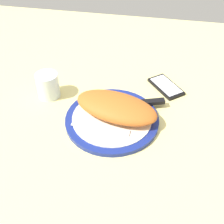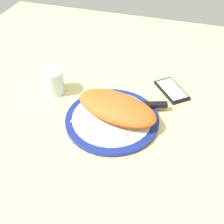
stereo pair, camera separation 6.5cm
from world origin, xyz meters
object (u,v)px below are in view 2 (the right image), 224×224
at_px(smartphone, 172,90).
at_px(water_glass, 54,83).
at_px(calzone, 117,107).
at_px(knife, 141,105).
at_px(fork, 104,129).
at_px(plate, 112,119).

relative_size(smartphone, water_glass, 1.70).
relative_size(calzone, knife, 1.17).
relative_size(calzone, fork, 1.60).
xyz_separation_m(smartphone, water_glass, (-0.38, -0.11, 0.03)).
bearing_deg(knife, calzone, -138.65).
xyz_separation_m(plate, smartphone, (0.15, 0.19, -0.00)).
height_order(calzone, fork, calzone).
bearing_deg(calzone, plate, -118.52).
height_order(knife, smartphone, knife).
xyz_separation_m(fork, smartphone, (0.16, 0.25, -0.01)).
bearing_deg(water_glass, calzone, -15.52).
bearing_deg(knife, fork, -121.46).
relative_size(calzone, water_glass, 3.31).
bearing_deg(plate, water_glass, 160.06).
bearing_deg(calzone, water_glass, 164.48).
height_order(calzone, smartphone, calzone).
xyz_separation_m(calzone, fork, (-0.02, -0.07, -0.02)).
height_order(smartphone, water_glass, water_glass).
distance_m(calzone, fork, 0.08).
distance_m(smartphone, water_glass, 0.39).
bearing_deg(plate, knife, 45.11).
height_order(fork, smartphone, fork).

